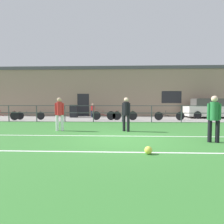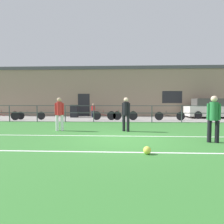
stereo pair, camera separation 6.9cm
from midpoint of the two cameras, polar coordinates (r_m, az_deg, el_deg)
ground at (r=7.97m, az=3.29°, el=-7.70°), size 60.00×44.00×0.04m
field_line_touchline at (r=8.54m, az=3.26°, el=-6.80°), size 36.00×0.11×0.00m
field_line_hash at (r=5.96m, az=3.41°, el=-11.28°), size 36.00×0.11×0.00m
pavement_strip at (r=16.39m, az=3.11°, el=-1.88°), size 48.00×5.00×0.02m
perimeter_fence at (r=13.84m, az=3.15°, el=0.21°), size 36.07×0.07×1.15m
clubhouse_facade at (r=20.04m, az=3.10°, el=5.76°), size 28.00×2.56×4.68m
player_goalkeeper at (r=9.73m, az=4.18°, el=-0.04°), size 0.39×0.30×1.64m
player_striker at (r=10.22m, az=-14.46°, el=0.01°), size 0.44×0.29×1.64m
player_winger at (r=8.01m, az=27.03°, el=-1.03°), size 0.44×0.29×1.67m
soccer_ball_match at (r=5.82m, az=10.25°, el=-10.60°), size 0.22×0.22×0.22m
spectator_child at (r=17.81m, az=-5.26°, el=0.76°), size 0.33×0.21×1.20m
parked_car_red at (r=18.83m, az=26.22°, el=0.83°), size 4.09×1.86×1.63m
bicycle_parked_0 at (r=16.99m, az=-27.93°, el=-0.90°), size 2.18×0.04×0.75m
bicycle_parked_1 at (r=15.11m, az=-1.34°, el=-0.99°), size 2.20×0.04×0.75m
bicycle_parked_2 at (r=15.48m, az=16.15°, el=-1.06°), size 2.20×0.04×0.73m
bicycle_parked_3 at (r=15.07m, az=3.03°, el=-0.98°), size 2.28×0.04×0.76m
bicycle_parked_4 at (r=16.60m, az=-21.88°, el=-0.92°), size 2.22×0.04×0.71m
trash_bin_0 at (r=17.76m, az=-10.50°, el=0.26°), size 0.67×0.56×1.07m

